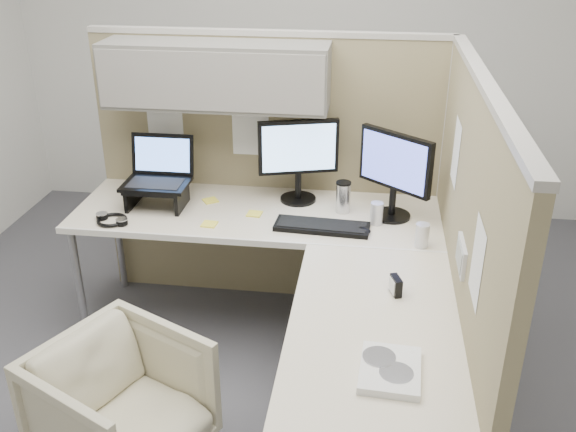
# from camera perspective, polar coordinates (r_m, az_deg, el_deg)

# --- Properties ---
(ground) EXTENTS (4.50, 4.50, 0.00)m
(ground) POSITION_cam_1_polar(r_m,az_deg,el_deg) (3.41, -2.31, -14.72)
(ground) COLOR #45444A
(ground) RESTS_ON ground
(partition_back) EXTENTS (2.00, 0.36, 1.63)m
(partition_back) POSITION_cam_1_polar(r_m,az_deg,el_deg) (3.63, -3.75, 7.73)
(partition_back) COLOR #92855F
(partition_back) RESTS_ON ground
(partition_right) EXTENTS (0.07, 2.03, 1.63)m
(partition_right) POSITION_cam_1_polar(r_m,az_deg,el_deg) (2.89, 15.10, -4.19)
(partition_right) COLOR #92855F
(partition_right) RESTS_ON ground
(desk) EXTENTS (2.00, 1.98, 0.73)m
(desk) POSITION_cam_1_polar(r_m,az_deg,el_deg) (3.11, 0.14, -3.71)
(desk) COLOR beige
(desk) RESTS_ON ground
(office_chair) EXTENTS (0.78, 0.80, 0.63)m
(office_chair) POSITION_cam_1_polar(r_m,az_deg,el_deg) (2.94, -14.61, -15.52)
(office_chair) COLOR beige
(office_chair) RESTS_ON ground
(monitor_left) EXTENTS (0.43, 0.20, 0.47)m
(monitor_left) POSITION_cam_1_polar(r_m,az_deg,el_deg) (3.51, 0.93, 5.52)
(monitor_left) COLOR black
(monitor_left) RESTS_ON desk
(monitor_right) EXTENTS (0.36, 0.30, 0.47)m
(monitor_right) POSITION_cam_1_polar(r_m,az_deg,el_deg) (3.35, 9.47, 4.18)
(monitor_right) COLOR black
(monitor_right) RESTS_ON desk
(laptop_station) EXTENTS (0.35, 0.30, 0.37)m
(laptop_station) POSITION_cam_1_polar(r_m,az_deg,el_deg) (3.58, -11.49, 3.10)
(laptop_station) COLOR black
(laptop_station) RESTS_ON desk
(keyboard) EXTENTS (0.49, 0.19, 0.02)m
(keyboard) POSITION_cam_1_polar(r_m,az_deg,el_deg) (3.29, 3.03, -0.95)
(keyboard) COLOR black
(keyboard) RESTS_ON desk
(mouse) EXTENTS (0.10, 0.08, 0.03)m
(mouse) POSITION_cam_1_polar(r_m,az_deg,el_deg) (3.26, 6.68, -1.27)
(mouse) COLOR black
(mouse) RESTS_ON desk
(travel_mug) EXTENTS (0.08, 0.08, 0.17)m
(travel_mug) POSITION_cam_1_polar(r_m,az_deg,el_deg) (3.45, 4.92, 1.70)
(travel_mug) COLOR silver
(travel_mug) RESTS_ON desk
(soda_can_green) EXTENTS (0.07, 0.07, 0.12)m
(soda_can_green) POSITION_cam_1_polar(r_m,az_deg,el_deg) (3.16, 11.83, -1.70)
(soda_can_green) COLOR silver
(soda_can_green) RESTS_ON desk
(soda_can_silver) EXTENTS (0.07, 0.07, 0.12)m
(soda_can_silver) POSITION_cam_1_polar(r_m,az_deg,el_deg) (3.34, 7.88, 0.23)
(soda_can_silver) COLOR silver
(soda_can_silver) RESTS_ON desk
(sticky_note_c) EXTENTS (0.11, 0.11, 0.01)m
(sticky_note_c) POSITION_cam_1_polar(r_m,az_deg,el_deg) (3.62, -6.91, 1.38)
(sticky_note_c) COLOR #FAEA41
(sticky_note_c) RESTS_ON desk
(sticky_note_a) EXTENTS (0.08, 0.08, 0.01)m
(sticky_note_a) POSITION_cam_1_polar(r_m,az_deg,el_deg) (3.35, -7.01, -0.72)
(sticky_note_a) COLOR #FAEA41
(sticky_note_a) RESTS_ON desk
(sticky_note_d) EXTENTS (0.08, 0.08, 0.01)m
(sticky_note_d) POSITION_cam_1_polar(r_m,az_deg,el_deg) (3.44, -3.01, 0.20)
(sticky_note_d) COLOR #FAEA41
(sticky_note_d) RESTS_ON desk
(headphones) EXTENTS (0.21, 0.21, 0.03)m
(headphones) POSITION_cam_1_polar(r_m,az_deg,el_deg) (3.48, -15.38, -0.32)
(headphones) COLOR black
(headphones) RESTS_ON desk
(paper_stack) EXTENTS (0.23, 0.28, 0.03)m
(paper_stack) POSITION_cam_1_polar(r_m,az_deg,el_deg) (2.34, 9.06, -13.36)
(paper_stack) COLOR white
(paper_stack) RESTS_ON desk
(desk_clock) EXTENTS (0.06, 0.09, 0.08)m
(desk_clock) POSITION_cam_1_polar(r_m,az_deg,el_deg) (2.77, 9.54, -6.13)
(desk_clock) COLOR black
(desk_clock) RESTS_ON desk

